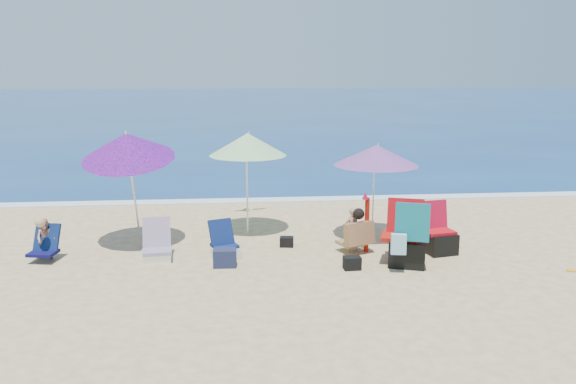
{
  "coord_description": "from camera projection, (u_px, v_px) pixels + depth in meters",
  "views": [
    {
      "loc": [
        -1.27,
        -9.61,
        3.36
      ],
      "look_at": [
        -0.3,
        1.0,
        1.1
      ],
      "focal_mm": 36.89,
      "sensor_mm": 36.0,
      "label": 1
    }
  ],
  "objects": [
    {
      "name": "camp_chair_left",
      "position": [
        439.0,
        238.0,
        10.85
      ],
      "size": [
        0.65,
        0.66,
        0.94
      ],
      "color": "#B00C15",
      "rests_on": "ground"
    },
    {
      "name": "furled_umbrella",
      "position": [
        366.0,
        219.0,
        10.84
      ],
      "size": [
        0.18,
        0.15,
        1.13
      ],
      "color": "#A5150B",
      "rests_on": "ground"
    },
    {
      "name": "person_left",
      "position": [
        46.0,
        239.0,
        10.45
      ],
      "size": [
        0.54,
        0.57,
        0.82
      ],
      "color": "tan",
      "rests_on": "ground"
    },
    {
      "name": "bag_black_a",
      "position": [
        287.0,
        242.0,
        11.26
      ],
      "size": [
        0.28,
        0.22,
        0.19
      ],
      "color": "black",
      "rests_on": "ground"
    },
    {
      "name": "umbrella_turquoise",
      "position": [
        376.0,
        155.0,
        11.47
      ],
      "size": [
        1.91,
        1.91,
        1.91
      ],
      "color": "silver",
      "rests_on": "ground"
    },
    {
      "name": "sea",
      "position": [
        247.0,
        105.0,
        54.02
      ],
      "size": [
        120.0,
        80.0,
        0.12
      ],
      "color": "navy",
      "rests_on": "ground"
    },
    {
      "name": "umbrella_striped",
      "position": [
        248.0,
        144.0,
        11.89
      ],
      "size": [
        1.93,
        1.93,
        2.09
      ],
      "color": "white",
      "rests_on": "ground"
    },
    {
      "name": "bag_navy_a",
      "position": [
        225.0,
        258.0,
        10.14
      ],
      "size": [
        0.4,
        0.3,
        0.3
      ],
      "color": "#1C223E",
      "rests_on": "ground"
    },
    {
      "name": "camp_chair_right",
      "position": [
        407.0,
        242.0,
        10.12
      ],
      "size": [
        0.87,
        0.99,
        1.17
      ],
      "color": "#A6170B",
      "rests_on": "ground"
    },
    {
      "name": "person_center",
      "position": [
        355.0,
        231.0,
        10.82
      ],
      "size": [
        0.7,
        0.68,
        0.86
      ],
      "color": "tan",
      "rests_on": "ground"
    },
    {
      "name": "chair_rainbow",
      "position": [
        157.0,
        249.0,
        10.51
      ],
      "size": [
        0.57,
        0.68,
        0.71
      ],
      "color": "#D0495D",
      "rests_on": "ground"
    },
    {
      "name": "ground",
      "position": [
        311.0,
        266.0,
        10.17
      ],
      "size": [
        120.0,
        120.0,
        0.0
      ],
      "color": "#D8BC84",
      "rests_on": "ground"
    },
    {
      "name": "umbrella_blue",
      "position": [
        127.0,
        146.0,
        10.92
      ],
      "size": [
        1.93,
        1.99,
        2.35
      ],
      "color": "silver",
      "rests_on": "ground"
    },
    {
      "name": "orange_item",
      "position": [
        574.0,
        271.0,
        9.89
      ],
      "size": [
        0.23,
        0.16,
        0.03
      ],
      "color": "orange",
      "rests_on": "ground"
    },
    {
      "name": "chair_navy",
      "position": [
        225.0,
        248.0,
        10.66
      ],
      "size": [
        0.62,
        0.83,
        0.63
      ],
      "color": "#0D214C",
      "rests_on": "ground"
    },
    {
      "name": "bag_black_b",
      "position": [
        352.0,
        263.0,
        9.99
      ],
      "size": [
        0.3,
        0.21,
        0.22
      ],
      "color": "black",
      "rests_on": "ground"
    },
    {
      "name": "foam",
      "position": [
        285.0,
        200.0,
        15.13
      ],
      "size": [
        120.0,
        0.5,
        0.04
      ],
      "color": "white",
      "rests_on": "ground"
    }
  ]
}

